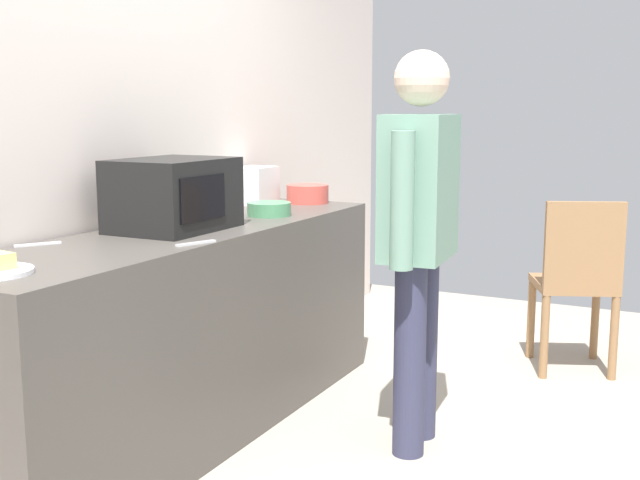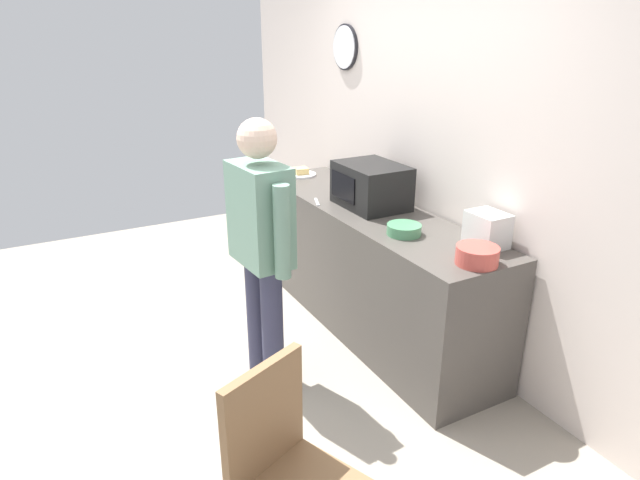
# 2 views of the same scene
# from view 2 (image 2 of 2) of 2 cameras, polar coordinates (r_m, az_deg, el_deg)

# --- Properties ---
(ground_plane) EXTENTS (6.00, 6.00, 0.00)m
(ground_plane) POSITION_cam_2_polar(r_m,az_deg,el_deg) (3.71, -11.14, -13.23)
(ground_plane) COLOR #9E9384
(back_wall) EXTENTS (5.40, 0.13, 2.60)m
(back_wall) POSITION_cam_2_polar(r_m,az_deg,el_deg) (3.90, 10.63, 9.47)
(back_wall) COLOR silver
(back_wall) RESTS_ON ground_plane
(kitchen_counter) EXTENTS (2.39, 0.62, 0.90)m
(kitchen_counter) POSITION_cam_2_polar(r_m,az_deg,el_deg) (4.00, 4.94, -2.82)
(kitchen_counter) COLOR #4C4742
(kitchen_counter) RESTS_ON ground_plane
(microwave) EXTENTS (0.50, 0.39, 0.30)m
(microwave) POSITION_cam_2_polar(r_m,az_deg,el_deg) (3.84, 5.34, 5.67)
(microwave) COLOR black
(microwave) RESTS_ON kitchen_counter
(sandwich_plate) EXTENTS (0.25, 0.25, 0.07)m
(sandwich_plate) POSITION_cam_2_polar(r_m,az_deg,el_deg) (4.68, -1.99, 6.98)
(sandwich_plate) COLOR white
(sandwich_plate) RESTS_ON kitchen_counter
(salad_bowl) EXTENTS (0.21, 0.21, 0.06)m
(salad_bowl) POSITION_cam_2_polar(r_m,az_deg,el_deg) (3.36, 8.74, 1.09)
(salad_bowl) COLOR #4C8E60
(salad_bowl) RESTS_ON kitchen_counter
(cereal_bowl) EXTENTS (0.23, 0.23, 0.10)m
(cereal_bowl) POSITION_cam_2_polar(r_m,az_deg,el_deg) (3.02, 16.05, -1.54)
(cereal_bowl) COLOR #C64C42
(cereal_bowl) RESTS_ON kitchen_counter
(toaster) EXTENTS (0.22, 0.18, 0.20)m
(toaster) POSITION_cam_2_polar(r_m,az_deg,el_deg) (3.27, 17.01, 1.05)
(toaster) COLOR silver
(toaster) RESTS_ON kitchen_counter
(fork_utensil) EXTENTS (0.15, 0.11, 0.01)m
(fork_utensil) POSITION_cam_2_polar(r_m,az_deg,el_deg) (4.43, 3.82, 5.92)
(fork_utensil) COLOR silver
(fork_utensil) RESTS_ON kitchen_counter
(spoon_utensil) EXTENTS (0.17, 0.08, 0.01)m
(spoon_utensil) POSITION_cam_2_polar(r_m,az_deg,el_deg) (3.94, -0.33, 3.99)
(spoon_utensil) COLOR silver
(spoon_utensil) RESTS_ON kitchen_counter
(person_standing) EXTENTS (0.59, 0.27, 1.63)m
(person_standing) POSITION_cam_2_polar(r_m,az_deg,el_deg) (3.15, -6.15, 0.21)
(person_standing) COLOR #30324C
(person_standing) RESTS_ON ground_plane
(wooden_chair) EXTENTS (0.52, 0.52, 0.94)m
(wooden_chair) POSITION_cam_2_polar(r_m,az_deg,el_deg) (2.24, -3.61, -22.82)
(wooden_chair) COLOR olive
(wooden_chair) RESTS_ON ground_plane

